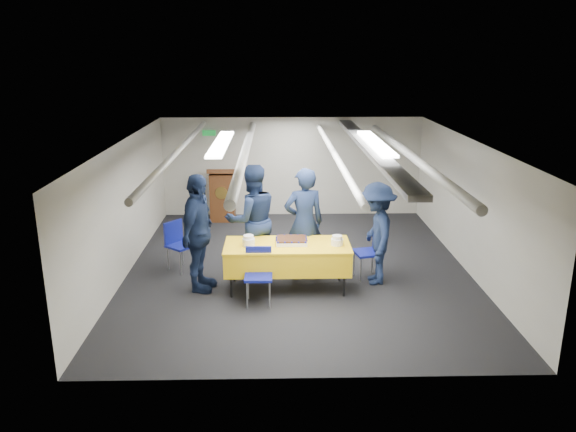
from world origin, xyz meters
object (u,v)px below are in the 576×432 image
object	(u,v)px
chair_left	(178,240)
sailor_a	(304,223)
sheet_cake	(291,241)
chair_right	(372,248)
sailor_b	(252,220)
podium	(223,194)
sailor_c	(198,233)
serving_table	(287,257)
chair_near	(259,270)
sailor_d	(376,234)

from	to	relation	value
chair_left	sailor_a	distance (m)	2.29
sheet_cake	chair_right	size ratio (longest dim) A/B	0.59
sheet_cake	chair_left	xyz separation A→B (m)	(-2.00, 0.88, -0.28)
sailor_b	podium	bearing A→B (deg)	-94.81
chair_right	sailor_c	world-z (taller)	sailor_c
serving_table	sheet_cake	xyz separation A→B (m)	(0.07, 0.06, 0.25)
chair_right	sailor_a	bearing A→B (deg)	174.67
chair_right	sailor_b	size ratio (longest dim) A/B	0.45
chair_near	sailor_a	bearing A→B (deg)	54.50
sailor_b	sailor_c	xyz separation A→B (m)	(-0.84, -0.71, -0.00)
sheet_cake	chair_near	bearing A→B (deg)	-134.22
chair_left	serving_table	bearing A→B (deg)	-25.77
sheet_cake	sailor_c	world-z (taller)	sailor_c
serving_table	sailor_c	world-z (taller)	sailor_c
chair_left	sailor_c	distance (m)	1.14
sheet_cake	chair_left	distance (m)	2.20
serving_table	sailor_c	xyz separation A→B (m)	(-1.43, 0.00, 0.41)
sailor_d	chair_left	bearing A→B (deg)	-100.12
sheet_cake	podium	size ratio (longest dim) A/B	0.41
chair_right	sailor_b	xyz separation A→B (m)	(-2.05, 0.25, 0.44)
podium	sailor_d	distance (m)	4.66
chair_near	sailor_d	xyz separation A→B (m)	(1.93, 0.72, 0.33)
serving_table	sailor_d	xyz separation A→B (m)	(1.48, 0.24, 0.30)
sailor_b	serving_table	bearing A→B (deg)	110.69
chair_right	sailor_b	bearing A→B (deg)	173.02
serving_table	sailor_a	bearing A→B (deg)	62.60
sheet_cake	sailor_d	xyz separation A→B (m)	(1.41, 0.18, 0.05)
chair_near	sailor_d	world-z (taller)	sailor_d
serving_table	chair_right	bearing A→B (deg)	17.54
podium	serving_table	bearing A→B (deg)	-70.39
chair_left	sailor_c	size ratio (longest dim) A/B	0.45
chair_left	sailor_d	world-z (taller)	sailor_d
podium	chair_right	size ratio (longest dim) A/B	1.44
chair_near	chair_left	bearing A→B (deg)	136.23
sailor_b	sailor_d	world-z (taller)	sailor_b
chair_near	sailor_d	bearing A→B (deg)	20.37
podium	sailor_b	distance (m)	3.31
sailor_c	sailor_d	world-z (taller)	sailor_c
chair_near	chair_left	distance (m)	2.04
chair_right	chair_left	world-z (taller)	same
serving_table	chair_left	bearing A→B (deg)	154.23
sailor_b	sailor_d	xyz separation A→B (m)	(2.06, -0.48, -0.11)
chair_near	sailor_c	world-z (taller)	sailor_c
sailor_a	sailor_c	world-z (taller)	sailor_c
sailor_a	sheet_cake	bearing A→B (deg)	53.77
chair_left	sailor_c	xyz separation A→B (m)	(0.50, -0.93, 0.43)
sheet_cake	sailor_a	size ratio (longest dim) A/B	0.27
serving_table	chair_right	world-z (taller)	chair_right
chair_left	sailor_d	xyz separation A→B (m)	(3.40, -0.70, 0.33)
chair_near	sailor_b	size ratio (longest dim) A/B	0.45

